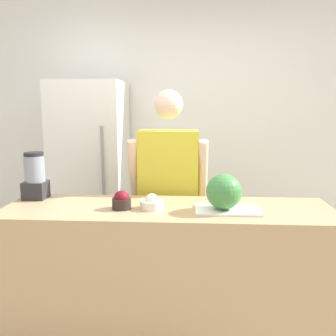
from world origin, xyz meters
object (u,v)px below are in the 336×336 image
Objects in this scene: refrigerator at (92,174)px; person at (168,198)px; bowl_cherries at (122,201)px; bowl_cream at (152,203)px; blender at (35,177)px; watermelon at (224,192)px.

person is at bearing -43.10° from refrigerator.
bowl_cream is at bearing 3.59° from bowl_cherries.
bowl_cherries is (0.54, -1.30, 0.08)m from refrigerator.
refrigerator is 5.48× the size of blender.
watermelon is (0.37, -0.57, 0.19)m from person.
bowl_cream is at bearing -14.27° from blender.
blender reaches higher than watermelon.
bowl_cherries is 0.81× the size of bowl_cream.
watermelon is 1.30m from blender.
bowl_cherries is at bearing 178.63° from watermelon.
watermelon is 0.68× the size of blender.
bowl_cream is 0.87m from blender.
refrigerator is 1.10m from blender.
person is 0.62m from bowl_cherries.
watermelon is 1.84× the size of bowl_cherries.
watermelon is at bearing -1.37° from bowl_cherries.
person is 13.98× the size of bowl_cherries.
blender is (-0.83, 0.21, 0.12)m from bowl_cream.
bowl_cherries is 0.69m from blender.
refrigerator is 1.06× the size of person.
watermelon is at bearing -10.59° from blender.
watermelon is at bearing -56.56° from person.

